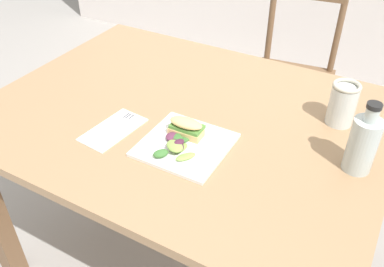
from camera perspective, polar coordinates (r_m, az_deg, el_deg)
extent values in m
plane|color=gray|center=(1.89, -4.73, -15.38)|extent=(8.62, 8.62, 0.00)
cube|color=#997551|center=(1.36, -1.04, 2.54)|extent=(1.28, 0.98, 0.03)
cube|color=brown|center=(2.13, -8.63, 4.03)|extent=(0.07, 0.07, 0.71)
cube|color=brown|center=(1.79, 22.41, -5.95)|extent=(0.07, 0.07, 0.71)
cylinder|color=brown|center=(2.19, 7.35, 0.72)|extent=(0.03, 0.03, 0.43)
cylinder|color=brown|center=(2.15, 16.06, -1.33)|extent=(0.03, 0.03, 0.43)
cylinder|color=brown|center=(2.46, 9.59, 5.01)|extent=(0.03, 0.03, 0.43)
cylinder|color=brown|center=(2.43, 17.34, 3.26)|extent=(0.03, 0.03, 0.43)
cube|color=brown|center=(2.18, 13.39, 6.93)|extent=(0.45, 0.45, 0.02)
cylinder|color=brown|center=(2.28, 10.81, 14.71)|extent=(0.03, 0.03, 0.42)
cylinder|color=brown|center=(2.24, 19.46, 12.91)|extent=(0.03, 0.03, 0.42)
cube|color=white|center=(1.20, -0.94, -1.57)|extent=(0.24, 0.24, 0.01)
cube|color=#DBB270|center=(1.22, -0.81, 0.20)|extent=(0.10, 0.05, 0.02)
cube|color=#518438|center=(1.22, -0.69, 0.95)|extent=(0.10, 0.06, 0.01)
ellipsoid|color=#DBB270|center=(1.20, -0.83, 1.46)|extent=(0.10, 0.05, 0.02)
ellipsoid|color=#84A84C|center=(1.17, -1.60, -2.01)|extent=(0.04, 0.06, 0.01)
ellipsoid|color=#602D47|center=(1.21, -2.64, -0.45)|extent=(0.06, 0.06, 0.02)
ellipsoid|color=#3D7033|center=(1.16, -2.35, -1.64)|extent=(0.06, 0.06, 0.01)
ellipsoid|color=#4C2338|center=(1.16, -1.91, -1.34)|extent=(0.03, 0.05, 0.02)
ellipsoid|color=#84A84C|center=(1.16, -2.39, -1.74)|extent=(0.07, 0.07, 0.02)
ellipsoid|color=#3D7033|center=(1.15, -4.32, -2.75)|extent=(0.05, 0.05, 0.02)
ellipsoid|color=#3D7033|center=(1.20, -1.13, -0.75)|extent=(0.05, 0.06, 0.01)
ellipsoid|color=#3D7033|center=(1.19, -1.91, -0.83)|extent=(0.06, 0.06, 0.01)
ellipsoid|color=#4C2338|center=(1.16, -2.17, -1.64)|extent=(0.07, 0.07, 0.01)
ellipsoid|color=#84A84C|center=(1.14, -0.88, -3.21)|extent=(0.06, 0.06, 0.01)
cube|color=silver|center=(1.29, -10.79, 0.54)|extent=(0.13, 0.21, 0.00)
cube|color=silver|center=(1.27, -11.44, 0.15)|extent=(0.01, 0.14, 0.00)
cube|color=silver|center=(1.33, -8.91, 2.20)|extent=(0.03, 0.05, 0.00)
cube|color=#38383D|center=(1.33, -8.47, 2.32)|extent=(0.00, 0.03, 0.00)
cube|color=#38383D|center=(1.33, -8.75, 2.41)|extent=(0.00, 0.03, 0.00)
cube|color=#38383D|center=(1.34, -9.02, 2.51)|extent=(0.00, 0.03, 0.00)
cylinder|color=black|center=(1.18, 22.11, -2.43)|extent=(0.07, 0.07, 0.11)
cylinder|color=#B2BCB7|center=(1.17, 22.37, -1.54)|extent=(0.08, 0.08, 0.16)
cylinder|color=#B2BCB7|center=(1.12, 23.51, 2.41)|extent=(0.03, 0.03, 0.04)
cylinder|color=black|center=(1.10, 23.83, 3.51)|extent=(0.04, 0.04, 0.01)
cylinder|color=#995623|center=(1.35, 19.86, 3.21)|extent=(0.07, 0.07, 0.10)
cylinder|color=silver|center=(1.35, 19.97, 3.65)|extent=(0.08, 0.08, 0.13)
torus|color=#B7B29E|center=(1.31, 20.59, 6.17)|extent=(0.08, 0.08, 0.01)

